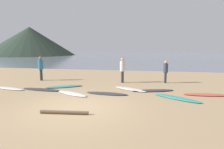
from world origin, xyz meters
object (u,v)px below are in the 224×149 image
at_px(surfboard_7, 176,98).
at_px(surfboard_2, 64,86).
at_px(surfboard_5, 130,89).
at_px(surfboard_3, 72,93).
at_px(surfboard_8, 206,95).
at_px(person_1, 122,68).
at_px(surfboard_0, 10,88).
at_px(surfboard_6, 153,90).
at_px(person_2, 41,66).
at_px(person_0, 166,70).
at_px(surfboard_1, 41,89).
at_px(driftwood_log, 64,112).
at_px(surfboard_4, 107,93).

bearing_deg(surfboard_7, surfboard_2, -158.70).
bearing_deg(surfboard_5, surfboard_3, -120.95).
height_order(surfboard_8, person_1, person_1).
xyz_separation_m(surfboard_2, person_1, (3.43, 2.23, 0.99)).
xyz_separation_m(surfboard_0, surfboard_8, (11.18, 0.53, -0.00)).
distance_m(surfboard_0, surfboard_5, 7.24).
distance_m(surfboard_3, surfboard_8, 7.10).
relative_size(surfboard_2, surfboard_6, 0.93).
xyz_separation_m(surfboard_3, person_1, (2.24, 3.85, 1.00)).
relative_size(surfboard_0, person_2, 1.23).
relative_size(surfboard_6, person_0, 1.56).
bearing_deg(person_2, person_1, -91.73).
distance_m(surfboard_1, surfboard_7, 7.56).
xyz_separation_m(surfboard_2, surfboard_6, (5.48, -0.11, -0.00)).
bearing_deg(surfboard_2, surfboard_7, -42.13).
xyz_separation_m(surfboard_7, person_1, (-3.15, 3.78, 0.99)).
relative_size(person_1, person_2, 0.98).
relative_size(surfboard_2, person_0, 1.45).
xyz_separation_m(surfboard_7, driftwood_log, (-4.50, -3.00, 0.02)).
height_order(person_0, person_2, person_2).
distance_m(surfboard_1, person_0, 8.28).
xyz_separation_m(person_0, person_2, (-9.15, -0.64, 0.14)).
relative_size(surfboard_7, person_2, 1.36).
distance_m(surfboard_7, surfboard_8, 1.88).
height_order(surfboard_6, surfboard_7, surfboard_7).
relative_size(surfboard_1, surfboard_7, 1.06).
bearing_deg(surfboard_0, surfboard_1, 16.55).
bearing_deg(driftwood_log, surfboard_4, 73.99).
bearing_deg(surfboard_3, surfboard_2, 153.60).
distance_m(surfboard_3, surfboard_6, 4.55).
distance_m(surfboard_6, person_1, 3.27).
distance_m(surfboard_2, surfboard_5, 4.18).
bearing_deg(surfboard_3, person_2, 164.58).
bearing_deg(surfboard_5, person_1, 139.35).
bearing_deg(driftwood_log, surfboard_1, 130.54).
height_order(surfboard_6, person_2, person_2).
relative_size(surfboard_2, surfboard_5, 1.05).
bearing_deg(surfboard_5, surfboard_7, -2.61).
relative_size(surfboard_3, person_2, 1.19).
bearing_deg(person_1, surfboard_7, 0.02).
height_order(surfboard_4, person_1, person_1).
height_order(surfboard_2, person_0, person_0).
height_order(surfboard_8, person_2, person_2).
height_order(surfboard_1, surfboard_3, surfboard_3).
distance_m(surfboard_6, driftwood_log, 5.59).
bearing_deg(surfboard_8, surfboard_0, 179.76).
height_order(surfboard_7, driftwood_log, driftwood_log).
height_order(surfboard_0, surfboard_3, surfboard_0).
bearing_deg(person_2, surfboard_7, -114.73).
bearing_deg(surfboard_0, person_0, 34.61).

